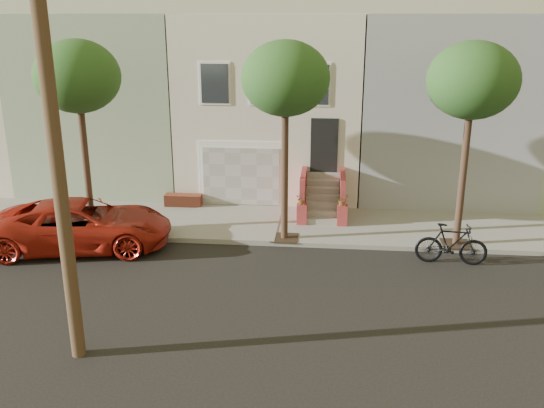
# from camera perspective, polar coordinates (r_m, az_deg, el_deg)

# --- Properties ---
(ground) EXTENTS (90.00, 90.00, 0.00)m
(ground) POSITION_cam_1_polar(r_m,az_deg,el_deg) (15.96, -3.52, -8.75)
(ground) COLOR black
(ground) RESTS_ON ground
(sidewalk) EXTENTS (40.00, 3.70, 0.15)m
(sidewalk) POSITION_cam_1_polar(r_m,az_deg,el_deg) (20.80, -1.24, -1.94)
(sidewalk) COLOR gray
(sidewalk) RESTS_ON ground
(house_row) EXTENTS (33.10, 11.70, 7.00)m
(house_row) POSITION_cam_1_polar(r_m,az_deg,el_deg) (25.59, 0.26, 10.11)
(house_row) COLOR #BFB4A3
(house_row) RESTS_ON sidewalk
(tree_left) EXTENTS (2.70, 2.57, 6.30)m
(tree_left) POSITION_cam_1_polar(r_m,az_deg,el_deg) (19.68, -18.33, 11.54)
(tree_left) COLOR #2D2116
(tree_left) RESTS_ON sidewalk
(tree_mid) EXTENTS (2.70, 2.57, 6.30)m
(tree_mid) POSITION_cam_1_polar(r_m,az_deg,el_deg) (18.10, 1.31, 11.93)
(tree_mid) COLOR #2D2116
(tree_mid) RESTS_ON sidewalk
(tree_right) EXTENTS (2.70, 2.57, 6.30)m
(tree_right) POSITION_cam_1_polar(r_m,az_deg,el_deg) (18.53, 18.87, 11.14)
(tree_right) COLOR #2D2116
(tree_right) RESTS_ON sidewalk
(pickup_truck) EXTENTS (6.00, 3.56, 1.56)m
(pickup_truck) POSITION_cam_1_polar(r_m,az_deg,el_deg) (19.61, -18.01, -1.93)
(pickup_truck) COLOR #A31E12
(pickup_truck) RESTS_ON ground
(motorcycle) EXTENTS (2.14, 0.75, 1.26)m
(motorcycle) POSITION_cam_1_polar(r_m,az_deg,el_deg) (18.32, 16.99, -3.73)
(motorcycle) COLOR black
(motorcycle) RESTS_ON ground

